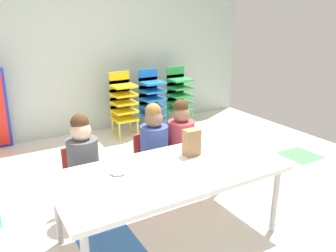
{
  "coord_description": "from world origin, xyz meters",
  "views": [
    {
      "loc": [
        -1.16,
        -2.53,
        1.68
      ],
      "look_at": [
        0.13,
        -0.32,
        0.83
      ],
      "focal_mm": 36.06,
      "sensor_mm": 36.0,
      "label": 1
    }
  ],
  "objects_px": {
    "paper_bag_brown": "(192,142)",
    "donut_powdered_on_plate": "(118,171)",
    "craft_table": "(170,175)",
    "kid_chair_yellow_stack": "(123,101)",
    "seated_child_middle_seat": "(154,142)",
    "paper_plate_center_table": "(184,181)",
    "seated_child_far_right": "(181,136)",
    "kid_chair_blue_stack": "(151,97)",
    "seated_child_near_camera": "(83,156)",
    "kid_chair_green_stack": "(179,93)",
    "paper_plate_near_edge": "(118,174)"
  },
  "relations": [
    {
      "from": "kid_chair_green_stack",
      "to": "donut_powdered_on_plate",
      "type": "relative_size",
      "value": 7.16
    },
    {
      "from": "paper_bag_brown",
      "to": "paper_plate_near_edge",
      "type": "relative_size",
      "value": 1.22
    },
    {
      "from": "seated_child_middle_seat",
      "to": "paper_plate_near_edge",
      "type": "height_order",
      "value": "seated_child_middle_seat"
    },
    {
      "from": "seated_child_near_camera",
      "to": "donut_powdered_on_plate",
      "type": "height_order",
      "value": "seated_child_near_camera"
    },
    {
      "from": "craft_table",
      "to": "kid_chair_yellow_stack",
      "type": "xyz_separation_m",
      "value": [
        0.64,
        2.39,
        -0.02
      ]
    },
    {
      "from": "seated_child_near_camera",
      "to": "seated_child_middle_seat",
      "type": "bearing_deg",
      "value": 0.0
    },
    {
      "from": "seated_child_near_camera",
      "to": "kid_chair_green_stack",
      "type": "distance_m",
      "value": 2.68
    },
    {
      "from": "paper_bag_brown",
      "to": "paper_plate_center_table",
      "type": "bearing_deg",
      "value": -130.33
    },
    {
      "from": "craft_table",
      "to": "kid_chair_yellow_stack",
      "type": "relative_size",
      "value": 1.84
    },
    {
      "from": "seated_child_middle_seat",
      "to": "donut_powdered_on_plate",
      "type": "xyz_separation_m",
      "value": [
        -0.57,
        -0.52,
        0.06
      ]
    },
    {
      "from": "kid_chair_yellow_stack",
      "to": "kid_chair_green_stack",
      "type": "xyz_separation_m",
      "value": [
        0.93,
        0.0,
        0.0
      ]
    },
    {
      "from": "kid_chair_green_stack",
      "to": "paper_plate_center_table",
      "type": "bearing_deg",
      "value": -121.38
    },
    {
      "from": "seated_child_near_camera",
      "to": "kid_chair_yellow_stack",
      "type": "bearing_deg",
      "value": 57.58
    },
    {
      "from": "kid_chair_green_stack",
      "to": "donut_powdered_on_plate",
      "type": "height_order",
      "value": "kid_chair_green_stack"
    },
    {
      "from": "kid_chair_green_stack",
      "to": "kid_chair_yellow_stack",
      "type": "bearing_deg",
      "value": 180.0
    },
    {
      "from": "seated_child_middle_seat",
      "to": "paper_plate_center_table",
      "type": "xyz_separation_m",
      "value": [
        -0.22,
        -0.85,
        0.03
      ]
    },
    {
      "from": "craft_table",
      "to": "kid_chair_blue_stack",
      "type": "bearing_deg",
      "value": 65.27
    },
    {
      "from": "seated_child_near_camera",
      "to": "donut_powdered_on_plate",
      "type": "relative_size",
      "value": 7.15
    },
    {
      "from": "paper_bag_brown",
      "to": "paper_plate_center_table",
      "type": "distance_m",
      "value": 0.48
    },
    {
      "from": "seated_child_middle_seat",
      "to": "paper_bag_brown",
      "type": "bearing_deg",
      "value": -79.93
    },
    {
      "from": "donut_powdered_on_plate",
      "to": "seated_child_far_right",
      "type": "bearing_deg",
      "value": 30.88
    },
    {
      "from": "kid_chair_yellow_stack",
      "to": "paper_bag_brown",
      "type": "bearing_deg",
      "value": -98.73
    },
    {
      "from": "seated_child_far_right",
      "to": "paper_plate_center_table",
      "type": "height_order",
      "value": "seated_child_far_right"
    },
    {
      "from": "paper_plate_near_edge",
      "to": "seated_child_middle_seat",
      "type": "bearing_deg",
      "value": 42.26
    },
    {
      "from": "kid_chair_yellow_stack",
      "to": "kid_chair_green_stack",
      "type": "distance_m",
      "value": 0.93
    },
    {
      "from": "seated_child_near_camera",
      "to": "seated_child_far_right",
      "type": "relative_size",
      "value": 1.0
    },
    {
      "from": "seated_child_near_camera",
      "to": "paper_bag_brown",
      "type": "height_order",
      "value": "seated_child_near_camera"
    },
    {
      "from": "craft_table",
      "to": "paper_plate_near_edge",
      "type": "bearing_deg",
      "value": 160.44
    },
    {
      "from": "seated_child_middle_seat",
      "to": "donut_powdered_on_plate",
      "type": "bearing_deg",
      "value": -137.74
    },
    {
      "from": "donut_powdered_on_plate",
      "to": "kid_chair_yellow_stack",
      "type": "bearing_deg",
      "value": 66.13
    },
    {
      "from": "kid_chair_blue_stack",
      "to": "paper_plate_center_table",
      "type": "relative_size",
      "value": 5.11
    },
    {
      "from": "kid_chair_yellow_stack",
      "to": "seated_child_middle_seat",
      "type": "bearing_deg",
      "value": -103.88
    },
    {
      "from": "paper_bag_brown",
      "to": "donut_powdered_on_plate",
      "type": "distance_m",
      "value": 0.66
    },
    {
      "from": "seated_child_middle_seat",
      "to": "seated_child_far_right",
      "type": "bearing_deg",
      "value": 0.0
    },
    {
      "from": "seated_child_near_camera",
      "to": "kid_chair_green_stack",
      "type": "relative_size",
      "value": 1.0
    },
    {
      "from": "paper_plate_center_table",
      "to": "seated_child_far_right",
      "type": "bearing_deg",
      "value": 58.97
    },
    {
      "from": "craft_table",
      "to": "kid_chair_green_stack",
      "type": "height_order",
      "value": "kid_chair_green_stack"
    },
    {
      "from": "craft_table",
      "to": "seated_child_far_right",
      "type": "xyz_separation_m",
      "value": [
        0.51,
        0.64,
        0.02
      ]
    },
    {
      "from": "seated_child_middle_seat",
      "to": "donut_powdered_on_plate",
      "type": "height_order",
      "value": "seated_child_middle_seat"
    },
    {
      "from": "seated_child_middle_seat",
      "to": "paper_plate_near_edge",
      "type": "distance_m",
      "value": 0.77
    },
    {
      "from": "craft_table",
      "to": "kid_chair_green_stack",
      "type": "xyz_separation_m",
      "value": [
        1.58,
        2.39,
        -0.02
      ]
    },
    {
      "from": "seated_child_near_camera",
      "to": "paper_bag_brown",
      "type": "xyz_separation_m",
      "value": [
        0.76,
        -0.49,
        0.14
      ]
    },
    {
      "from": "seated_child_far_right",
      "to": "kid_chair_yellow_stack",
      "type": "bearing_deg",
      "value": 85.57
    },
    {
      "from": "seated_child_far_right",
      "to": "kid_chair_green_stack",
      "type": "relative_size",
      "value": 1.0
    },
    {
      "from": "donut_powdered_on_plate",
      "to": "paper_plate_center_table",
      "type": "bearing_deg",
      "value": -43.22
    },
    {
      "from": "seated_child_far_right",
      "to": "paper_plate_center_table",
      "type": "distance_m",
      "value": 0.99
    },
    {
      "from": "craft_table",
      "to": "kid_chair_blue_stack",
      "type": "relative_size",
      "value": 1.84
    },
    {
      "from": "kid_chair_blue_stack",
      "to": "donut_powdered_on_plate",
      "type": "bearing_deg",
      "value": -122.82
    },
    {
      "from": "paper_bag_brown",
      "to": "donut_powdered_on_plate",
      "type": "height_order",
      "value": "paper_bag_brown"
    },
    {
      "from": "craft_table",
      "to": "kid_chair_green_stack",
      "type": "relative_size",
      "value": 1.84
    }
  ]
}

